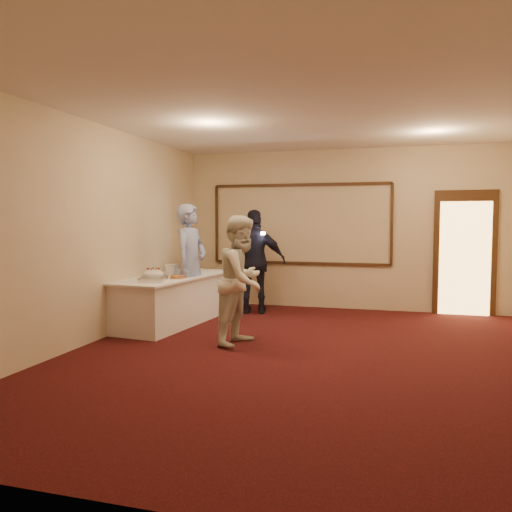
{
  "coord_description": "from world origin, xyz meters",
  "views": [
    {
      "loc": [
        0.98,
        -5.98,
        1.65
      ],
      "look_at": [
        -0.98,
        0.97,
        1.15
      ],
      "focal_mm": 35.0,
      "sensor_mm": 36.0,
      "label": 1
    }
  ],
  "objects_px": {
    "cupcake_stand": "(190,262)",
    "tart": "(178,277)",
    "buffet_table": "(174,299)",
    "man": "(191,264)",
    "guest": "(255,262)",
    "pavlova_tray": "(153,276)",
    "woman": "(242,280)",
    "plate_stack_a": "(172,270)",
    "plate_stack_b": "(190,269)"
  },
  "relations": [
    {
      "from": "tart",
      "to": "woman",
      "type": "bearing_deg",
      "value": -27.43
    },
    {
      "from": "tart",
      "to": "man",
      "type": "relative_size",
      "value": 0.14
    },
    {
      "from": "plate_stack_b",
      "to": "woman",
      "type": "xyz_separation_m",
      "value": [
        1.4,
        -1.47,
        0.02
      ]
    },
    {
      "from": "man",
      "to": "woman",
      "type": "height_order",
      "value": "man"
    },
    {
      "from": "buffet_table",
      "to": "plate_stack_b",
      "type": "xyz_separation_m",
      "value": [
        0.1,
        0.44,
        0.46
      ]
    },
    {
      "from": "pavlova_tray",
      "to": "man",
      "type": "relative_size",
      "value": 0.28
    },
    {
      "from": "woman",
      "to": "pavlova_tray",
      "type": "bearing_deg",
      "value": 90.86
    },
    {
      "from": "plate_stack_a",
      "to": "man",
      "type": "xyz_separation_m",
      "value": [
        0.35,
        -0.05,
        0.11
      ]
    },
    {
      "from": "cupcake_stand",
      "to": "plate_stack_a",
      "type": "relative_size",
      "value": 1.91
    },
    {
      "from": "pavlova_tray",
      "to": "woman",
      "type": "bearing_deg",
      "value": -10.03
    },
    {
      "from": "plate_stack_a",
      "to": "guest",
      "type": "relative_size",
      "value": 0.11
    },
    {
      "from": "woman",
      "to": "guest",
      "type": "xyz_separation_m",
      "value": [
        -0.45,
        2.21,
        0.07
      ]
    },
    {
      "from": "guest",
      "to": "tart",
      "type": "bearing_deg",
      "value": 50.72
    },
    {
      "from": "pavlova_tray",
      "to": "woman",
      "type": "height_order",
      "value": "woman"
    },
    {
      "from": "guest",
      "to": "plate_stack_b",
      "type": "bearing_deg",
      "value": 25.23
    },
    {
      "from": "pavlova_tray",
      "to": "man",
      "type": "height_order",
      "value": "man"
    },
    {
      "from": "pavlova_tray",
      "to": "plate_stack_b",
      "type": "distance_m",
      "value": 1.22
    },
    {
      "from": "pavlova_tray",
      "to": "guest",
      "type": "relative_size",
      "value": 0.29
    },
    {
      "from": "buffet_table",
      "to": "man",
      "type": "bearing_deg",
      "value": 5.84
    },
    {
      "from": "buffet_table",
      "to": "man",
      "type": "xyz_separation_m",
      "value": [
        0.3,
        0.03,
        0.58
      ]
    },
    {
      "from": "guest",
      "to": "man",
      "type": "bearing_deg",
      "value": 44.05
    },
    {
      "from": "cupcake_stand",
      "to": "plate_stack_b",
      "type": "bearing_deg",
      "value": -68.06
    },
    {
      "from": "woman",
      "to": "tart",
      "type": "bearing_deg",
      "value": 73.46
    },
    {
      "from": "tart",
      "to": "woman",
      "type": "distance_m",
      "value": 1.4
    },
    {
      "from": "woman",
      "to": "cupcake_stand",
      "type": "bearing_deg",
      "value": 49.88
    },
    {
      "from": "buffet_table",
      "to": "tart",
      "type": "relative_size",
      "value": 10.04
    },
    {
      "from": "plate_stack_b",
      "to": "man",
      "type": "bearing_deg",
      "value": -64.41
    },
    {
      "from": "plate_stack_b",
      "to": "pavlova_tray",
      "type": "bearing_deg",
      "value": -92.54
    },
    {
      "from": "pavlova_tray",
      "to": "plate_stack_b",
      "type": "relative_size",
      "value": 2.89
    },
    {
      "from": "buffet_table",
      "to": "guest",
      "type": "distance_m",
      "value": 1.67
    },
    {
      "from": "buffet_table",
      "to": "plate_stack_b",
      "type": "height_order",
      "value": "plate_stack_b"
    },
    {
      "from": "plate_stack_a",
      "to": "tart",
      "type": "bearing_deg",
      "value": -56.05
    },
    {
      "from": "cupcake_stand",
      "to": "tart",
      "type": "xyz_separation_m",
      "value": [
        0.36,
        -1.33,
        -0.12
      ]
    },
    {
      "from": "buffet_table",
      "to": "guest",
      "type": "relative_size",
      "value": 1.43
    },
    {
      "from": "plate_stack_a",
      "to": "man",
      "type": "bearing_deg",
      "value": -7.69
    },
    {
      "from": "buffet_table",
      "to": "woman",
      "type": "height_order",
      "value": "woman"
    },
    {
      "from": "plate_stack_a",
      "to": "woman",
      "type": "bearing_deg",
      "value": -35.61
    },
    {
      "from": "man",
      "to": "woman",
      "type": "bearing_deg",
      "value": -123.35
    },
    {
      "from": "tart",
      "to": "man",
      "type": "bearing_deg",
      "value": 85.14
    },
    {
      "from": "cupcake_stand",
      "to": "tart",
      "type": "distance_m",
      "value": 1.39
    },
    {
      "from": "tart",
      "to": "guest",
      "type": "xyz_separation_m",
      "value": [
        0.79,
        1.57,
        0.14
      ]
    },
    {
      "from": "plate_stack_a",
      "to": "plate_stack_b",
      "type": "relative_size",
      "value": 1.13
    },
    {
      "from": "buffet_table",
      "to": "plate_stack_a",
      "type": "distance_m",
      "value": 0.48
    },
    {
      "from": "cupcake_stand",
      "to": "plate_stack_b",
      "type": "distance_m",
      "value": 0.54
    },
    {
      "from": "plate_stack_a",
      "to": "plate_stack_b",
      "type": "height_order",
      "value": "plate_stack_a"
    },
    {
      "from": "guest",
      "to": "pavlova_tray",
      "type": "bearing_deg",
      "value": 50.3
    },
    {
      "from": "buffet_table",
      "to": "man",
      "type": "height_order",
      "value": "man"
    },
    {
      "from": "man",
      "to": "woman",
      "type": "relative_size",
      "value": 1.12
    },
    {
      "from": "woman",
      "to": "guest",
      "type": "height_order",
      "value": "guest"
    },
    {
      "from": "cupcake_stand",
      "to": "plate_stack_a",
      "type": "height_order",
      "value": "cupcake_stand"
    }
  ]
}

